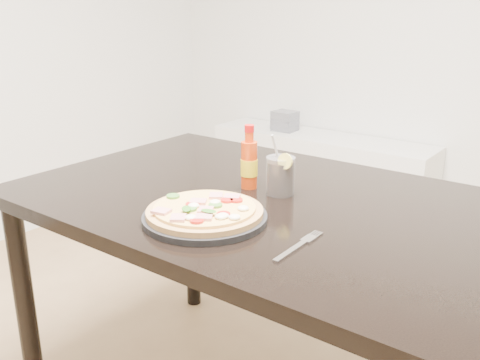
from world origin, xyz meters
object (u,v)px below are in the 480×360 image
Objects in this scene: cola_cup at (280,176)px; media_console at (319,174)px; dining_table at (266,224)px; pizza at (205,210)px; hot_sauce_bottle at (249,163)px; fork at (300,245)px; plate at (205,218)px.

media_console is (-0.76, 1.64, -0.55)m from cola_cup.
pizza is (-0.02, -0.24, 0.11)m from dining_table.
hot_sauce_bottle reaches higher than fork.
pizza is 0.26m from fork.
media_console is (-0.98, 1.91, -0.50)m from fork.
cola_cup is 1.89m from media_console.
fork is at bearing -38.21° from hot_sauce_bottle.
pizza is 2.12m from media_console.
fork is 2.20m from media_console.
hot_sauce_bottle is 0.99× the size of fork.
cola_cup is 0.35m from fork.
dining_table is at bearing 137.13° from fork.
dining_table is at bearing 85.06° from pizza.
hot_sauce_bottle is 0.13× the size of media_console.
pizza reaches higher than dining_table.
cola_cup reaches higher than media_console.
fork reaches higher than media_console.
media_console is (-0.74, 1.69, -0.42)m from dining_table.
dining_table is 4.87× the size of pizza.
fork is 0.13× the size of media_console.
dining_table is 1.89m from media_console.
cola_cup is at bearing -65.21° from media_console.
plate is 0.26m from fork.
cola_cup is (0.02, 0.05, 0.13)m from dining_table.
pizza reaches higher than media_console.
fork is at bearing 2.97° from plate.
dining_table is at bearing -66.28° from media_console.
fork reaches higher than dining_table.
plate is 1.66× the size of hot_sauce_bottle.
plate is at bearing -177.43° from fork.
plate is 0.02m from pizza.
fork is at bearing -49.88° from cola_cup.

